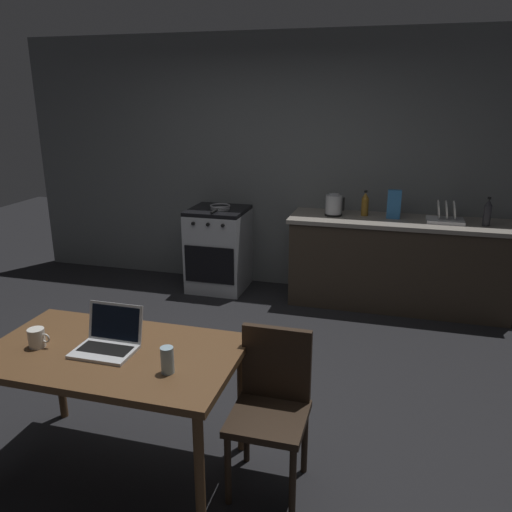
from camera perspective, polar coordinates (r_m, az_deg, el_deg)
ground_plane at (r=3.93m, az=-5.99°, el=-14.15°), size 12.00×12.00×0.00m
back_wall at (r=5.55m, az=5.29°, el=9.99°), size 6.40×0.10×2.68m
kitchen_counter at (r=5.32m, az=15.46°, el=-0.75°), size 2.16×0.64×0.90m
stove_oven at (r=5.62m, az=-4.17°, el=0.79°), size 0.60×0.62×0.90m
dining_table at (r=2.93m, az=-15.61°, el=-11.35°), size 1.36×0.79×0.74m
chair at (r=2.85m, az=1.76°, el=-15.64°), size 0.40×0.40×0.87m
laptop at (r=2.90m, az=-16.14°, el=-9.13°), size 0.32×0.28×0.22m
electric_kettle at (r=5.21m, az=8.64°, el=5.60°), size 0.19×0.17×0.22m
bottle at (r=5.19m, az=24.33°, el=4.44°), size 0.07×0.07×0.27m
frying_pan at (r=5.46m, az=-4.04°, el=5.45°), size 0.22×0.39×0.05m
coffee_mug at (r=3.05m, az=-23.17°, el=-8.36°), size 0.13×0.09×0.10m
drinking_glass at (r=2.60m, az=-9.83°, el=-11.32°), size 0.07×0.07×0.14m
cereal_box at (r=5.19m, az=15.09°, el=5.57°), size 0.13×0.05×0.28m
dish_rack at (r=5.21m, az=20.31°, el=4.06°), size 0.34×0.26×0.21m
bottle_b at (r=5.26m, az=12.02°, el=5.69°), size 0.07×0.07×0.25m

